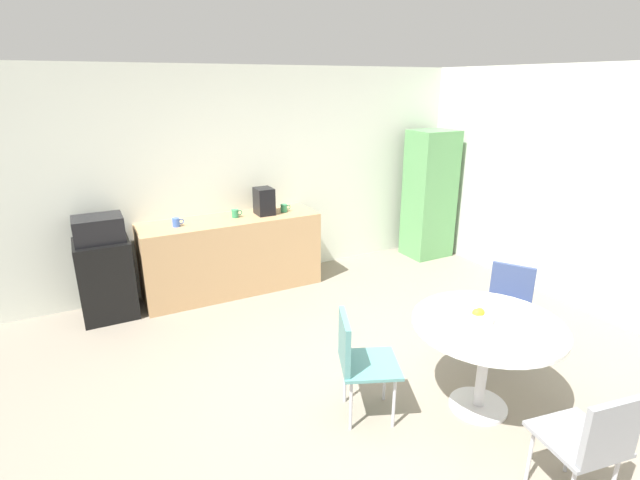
{
  "coord_description": "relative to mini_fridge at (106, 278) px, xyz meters",
  "views": [
    {
      "loc": [
        -1.83,
        -2.47,
        2.42
      ],
      "look_at": [
        0.17,
        1.35,
        0.95
      ],
      "focal_mm": 26.31,
      "sensor_mm": 36.0,
      "label": 1
    }
  ],
  "objects": [
    {
      "name": "fruit_bowl",
      "position": [
        2.33,
        -2.94,
        0.36
      ],
      "size": [
        0.24,
        0.24,
        0.11
      ],
      "color": "silver",
      "rests_on": "round_table"
    },
    {
      "name": "chair_gray",
      "position": [
        2.23,
        -3.95,
        0.1
      ],
      "size": [
        0.48,
        0.48,
        0.83
      ],
      "color": "silver",
      "rests_on": "ground_plane"
    },
    {
      "name": "chair_navy",
      "position": [
        3.22,
        -2.48,
        0.1
      ],
      "size": [
        0.58,
        0.58,
        0.83
      ],
      "color": "silver",
      "rests_on": "ground_plane"
    },
    {
      "name": "ground_plane",
      "position": [
        1.72,
        -2.65,
        -0.42
      ],
      "size": [
        6.0,
        6.0,
        0.0
      ],
      "primitive_type": "plane",
      "color": "gray"
    },
    {
      "name": "coffee_maker",
      "position": [
        1.82,
        0.0,
        0.64
      ],
      "size": [
        0.2,
        0.24,
        0.32
      ],
      "primitive_type": "cube",
      "color": "black",
      "rests_on": "counter_block"
    },
    {
      "name": "locker_cabinet",
      "position": [
        4.27,
        -0.1,
        0.47
      ],
      "size": [
        0.6,
        0.5,
        1.79
      ],
      "primitive_type": "cube",
      "color": "#599959",
      "rests_on": "ground_plane"
    },
    {
      "name": "counter_block",
      "position": [
        1.39,
        0.0,
        0.03
      ],
      "size": [
        2.08,
        0.6,
        0.9
      ],
      "primitive_type": "cube",
      "color": "tan",
      "rests_on": "ground_plane"
    },
    {
      "name": "microwave",
      "position": [
        0.0,
        0.0,
        0.55
      ],
      "size": [
        0.48,
        0.38,
        0.26
      ],
      "primitive_type": "cube",
      "color": "black",
      "rests_on": "mini_fridge"
    },
    {
      "name": "chair_teal",
      "position": [
        1.5,
        -2.62,
        0.1
      ],
      "size": [
        0.55,
        0.55,
        0.83
      ],
      "color": "silver",
      "rests_on": "ground_plane"
    },
    {
      "name": "mug_green",
      "position": [
        0.78,
        -0.03,
        0.52
      ],
      "size": [
        0.13,
        0.08,
        0.09
      ],
      "color": "#3F66BF",
      "rests_on": "counter_block"
    },
    {
      "name": "mug_red",
      "position": [
        1.46,
        0.02,
        0.52
      ],
      "size": [
        0.13,
        0.08,
        0.09
      ],
      "color": "#338C59",
      "rests_on": "counter_block"
    },
    {
      "name": "mug_white",
      "position": [
        2.07,
        -0.01,
        0.52
      ],
      "size": [
        0.13,
        0.08,
        0.09
      ],
      "color": "#338C59",
      "rests_on": "counter_block"
    },
    {
      "name": "wall_back",
      "position": [
        1.72,
        0.35,
        0.88
      ],
      "size": [
        6.0,
        0.1,
        2.6
      ],
      "primitive_type": "cube",
      "color": "silver",
      "rests_on": "ground_plane"
    },
    {
      "name": "round_table",
      "position": [
        2.4,
        -3.0,
        0.18
      ],
      "size": [
        1.1,
        1.1,
        0.74
      ],
      "color": "silver",
      "rests_on": "ground_plane"
    },
    {
      "name": "mini_fridge",
      "position": [
        0.0,
        0.0,
        0.0
      ],
      "size": [
        0.54,
        0.54,
        0.85
      ],
      "primitive_type": "cube",
      "color": "black",
      "rests_on": "ground_plane"
    }
  ]
}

